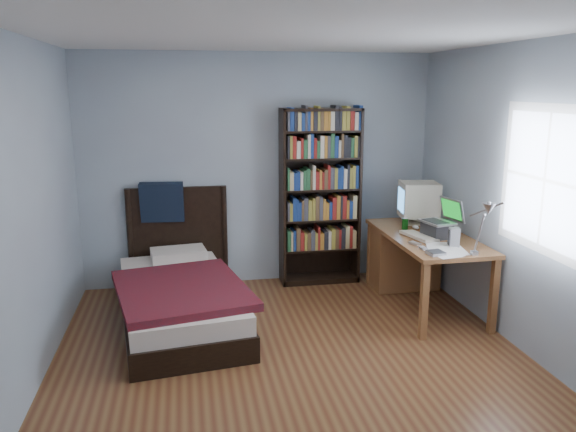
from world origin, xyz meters
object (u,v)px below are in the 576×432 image
(bookshelf, at_px, (320,197))
(keyboard, at_px, (419,236))
(laptop, at_px, (439,226))
(speaker, at_px, (454,237))
(crt_monitor, at_px, (418,200))
(soda_can, at_px, (405,224))
(desk, at_px, (409,254))
(bed, at_px, (179,293))
(desk_lamp, at_px, (487,214))

(bookshelf, bearing_deg, keyboard, -53.48)
(laptop, distance_m, speaker, 0.33)
(speaker, relative_size, bookshelf, 0.09)
(crt_monitor, distance_m, soda_can, 0.36)
(desk, xyz_separation_m, bookshelf, (-0.85, 0.49, 0.55))
(speaker, bearing_deg, soda_can, 119.42)
(crt_monitor, relative_size, soda_can, 3.99)
(bed, bearing_deg, bookshelf, 27.52)
(crt_monitor, xyz_separation_m, bookshelf, (-0.94, 0.45, -0.02))
(soda_can, distance_m, bookshelf, 0.99)
(soda_can, distance_m, bed, 2.33)
(laptop, height_order, desk_lamp, desk_lamp)
(desk, relative_size, crt_monitor, 3.43)
(desk_lamp, bearing_deg, laptop, 86.60)
(soda_can, bearing_deg, desk_lamp, -83.71)
(soda_can, bearing_deg, crt_monitor, 44.17)
(desk_lamp, distance_m, bookshelf, 2.13)
(bed, bearing_deg, desk, 7.44)
(laptop, bearing_deg, bookshelf, 132.54)
(desk_lamp, distance_m, bed, 2.81)
(desk, distance_m, bed, 2.42)
(crt_monitor, relative_size, bookshelf, 0.23)
(desk, distance_m, desk_lamp, 1.63)
(crt_monitor, bearing_deg, keyboard, -110.80)
(soda_can, height_order, bed, bed)
(speaker, bearing_deg, bed, -178.55)
(crt_monitor, distance_m, laptop, 0.58)
(keyboard, relative_size, speaker, 2.40)
(desk_lamp, height_order, bed, desk_lamp)
(keyboard, bearing_deg, speaker, -74.50)
(desk, height_order, bookshelf, bookshelf)
(crt_monitor, distance_m, bed, 2.61)
(bookshelf, bearing_deg, bed, -152.48)
(bookshelf, bearing_deg, speaker, -55.35)
(keyboard, relative_size, bed, 0.20)
(keyboard, relative_size, bookshelf, 0.22)
(desk_lamp, bearing_deg, bookshelf, 114.19)
(crt_monitor, height_order, soda_can, crt_monitor)
(desk, relative_size, laptop, 4.04)
(laptop, relative_size, keyboard, 0.91)
(laptop, xyz_separation_m, speaker, (-0.00, -0.32, -0.02))
(laptop, bearing_deg, bed, 175.32)
(speaker, bearing_deg, desk_lamp, -81.40)
(keyboard, xyz_separation_m, bed, (-2.28, 0.19, -0.49))
(desk, bearing_deg, laptop, -82.53)
(soda_can, bearing_deg, speaker, -74.11)
(laptop, bearing_deg, soda_can, 119.12)
(keyboard, bearing_deg, bed, 162.12)
(soda_can, bearing_deg, desk, 51.97)
(keyboard, height_order, bed, bed)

